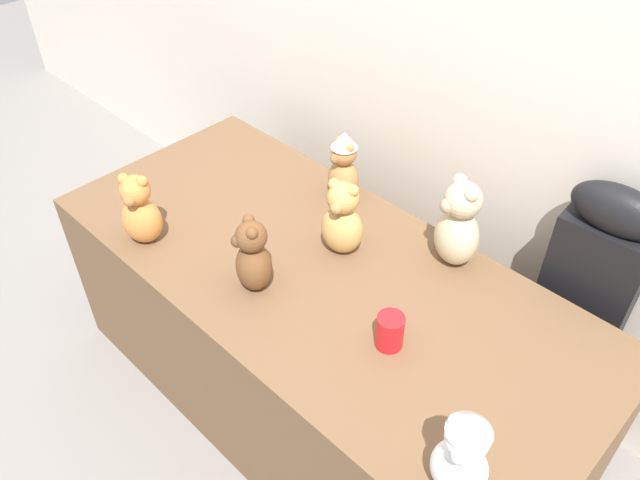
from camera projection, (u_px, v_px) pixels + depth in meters
ground_plane at (274, 438)px, 2.36m from camera, size 10.00×10.00×0.00m
wall_back at (468, 32)px, 2.01m from camera, size 7.00×0.08×2.60m
display_table at (320, 340)px, 2.26m from camera, size 1.91×0.86×0.72m
instrument_case at (576, 317)px, 2.10m from camera, size 0.29×0.13×1.08m
teddy_bear_sand at (458, 225)px, 1.96m from camera, size 0.21×0.20×0.31m
teddy_bear_snow at (463, 454)px, 1.38m from camera, size 0.15×0.14×0.29m
teddy_bear_chestnut at (253, 257)px, 1.89m from camera, size 0.17×0.16×0.26m
teddy_bear_caramel at (344, 166)px, 2.23m from camera, size 0.14×0.12×0.27m
teddy_bear_honey at (342, 220)px, 2.01m from camera, size 0.17×0.15×0.28m
teddy_bear_ginger at (140, 211)px, 2.05m from camera, size 0.18×0.17×0.27m
party_cup_red at (390, 331)px, 1.76m from camera, size 0.08×0.08×0.11m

